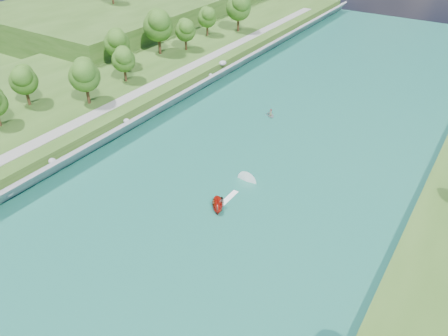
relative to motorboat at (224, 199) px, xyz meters
The scene contains 9 objects.
ground 11.15m from the motorboat, 101.02° to the right, with size 260.00×260.00×0.00m, color #2D5119.
river_water 9.35m from the motorboat, 103.19° to the left, with size 55.00×240.00×0.10m, color #17574C.
berm_west 52.92m from the motorboat, behind, with size 45.00×240.00×3.50m, color #2D5119.
ridge_west 119.35m from the motorboat, 135.19° to the left, with size 60.00×120.00×9.00m, color #2D5119.
riprap_bank 29.28m from the motorboat, 163.08° to the left, with size 4.10×236.00×4.27m.
riverside_path 35.91m from the motorboat, 165.31° to the left, with size 3.00×200.00×0.10m, color gray.
trees_west 45.37m from the motorboat, behind, with size 16.51×154.63×13.77m.
motorboat is the anchor object (origin of this frame).
raft 31.70m from the motorboat, 104.76° to the left, with size 3.12×3.03×1.64m.
Camera 1 is at (31.52, -34.30, 41.97)m, focal length 35.00 mm.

